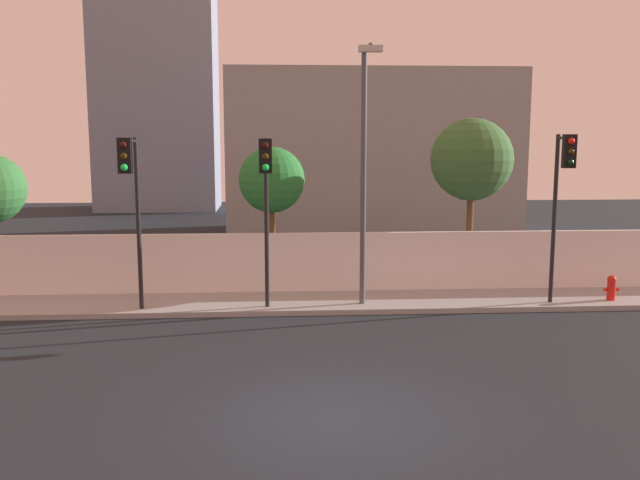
{
  "coord_description": "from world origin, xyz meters",
  "views": [
    {
      "loc": [
        -0.96,
        -11.74,
        4.95
      ],
      "look_at": [
        0.2,
        6.5,
        2.18
      ],
      "focal_mm": 39.47,
      "sensor_mm": 36.0,
      "label": 1
    }
  ],
  "objects_px": {
    "roadside_tree_midright": "(472,160)",
    "street_lamp_curbside": "(364,158)",
    "traffic_light_right": "(266,187)",
    "fire_hydrant": "(611,287)",
    "traffic_light_left": "(562,183)",
    "traffic_light_center": "(131,187)",
    "roadside_tree_midleft": "(272,181)"
  },
  "relations": [
    {
      "from": "traffic_light_left",
      "to": "traffic_light_right",
      "type": "relative_size",
      "value": 1.02
    },
    {
      "from": "traffic_light_left",
      "to": "roadside_tree_midright",
      "type": "distance_m",
      "value": 3.91
    },
    {
      "from": "street_lamp_curbside",
      "to": "roadside_tree_midright",
      "type": "height_order",
      "value": "street_lamp_curbside"
    },
    {
      "from": "traffic_light_left",
      "to": "traffic_light_center",
      "type": "bearing_deg",
      "value": -179.04
    },
    {
      "from": "traffic_light_left",
      "to": "roadside_tree_midright",
      "type": "bearing_deg",
      "value": 113.35
    },
    {
      "from": "traffic_light_right",
      "to": "roadside_tree_midright",
      "type": "relative_size",
      "value": 0.86
    },
    {
      "from": "street_lamp_curbside",
      "to": "fire_hydrant",
      "type": "relative_size",
      "value": 9.58
    },
    {
      "from": "traffic_light_left",
      "to": "street_lamp_curbside",
      "type": "distance_m",
      "value": 5.48
    },
    {
      "from": "traffic_light_center",
      "to": "roadside_tree_midright",
      "type": "xyz_separation_m",
      "value": [
        10.09,
        3.76,
        0.52
      ]
    },
    {
      "from": "street_lamp_curbside",
      "to": "fire_hydrant",
      "type": "height_order",
      "value": "street_lamp_curbside"
    },
    {
      "from": "roadside_tree_midleft",
      "to": "roadside_tree_midright",
      "type": "height_order",
      "value": "roadside_tree_midright"
    },
    {
      "from": "roadside_tree_midleft",
      "to": "traffic_light_left",
      "type": "bearing_deg",
      "value": -24.08
    },
    {
      "from": "traffic_light_center",
      "to": "roadside_tree_midleft",
      "type": "relative_size",
      "value": 1.03
    },
    {
      "from": "traffic_light_right",
      "to": "traffic_light_left",
      "type": "bearing_deg",
      "value": 0.06
    },
    {
      "from": "traffic_light_right",
      "to": "roadside_tree_midright",
      "type": "bearing_deg",
      "value": 28.52
    },
    {
      "from": "traffic_light_center",
      "to": "traffic_light_right",
      "type": "relative_size",
      "value": 1.01
    },
    {
      "from": "traffic_light_left",
      "to": "street_lamp_curbside",
      "type": "bearing_deg",
      "value": 175.45
    },
    {
      "from": "traffic_light_right",
      "to": "street_lamp_curbside",
      "type": "height_order",
      "value": "street_lamp_curbside"
    },
    {
      "from": "traffic_light_right",
      "to": "street_lamp_curbside",
      "type": "bearing_deg",
      "value": 9.26
    },
    {
      "from": "traffic_light_right",
      "to": "fire_hydrant",
      "type": "distance_m",
      "value": 10.45
    },
    {
      "from": "roadside_tree_midleft",
      "to": "traffic_light_center",
      "type": "bearing_deg",
      "value": -134.14
    },
    {
      "from": "traffic_light_center",
      "to": "roadside_tree_midleft",
      "type": "height_order",
      "value": "traffic_light_center"
    },
    {
      "from": "street_lamp_curbside",
      "to": "fire_hydrant",
      "type": "distance_m",
      "value": 8.2
    },
    {
      "from": "traffic_light_left",
      "to": "roadside_tree_midright",
      "type": "xyz_separation_m",
      "value": [
        -1.54,
        3.56,
        0.49
      ]
    },
    {
      "from": "traffic_light_left",
      "to": "roadside_tree_midright",
      "type": "relative_size",
      "value": 0.88
    },
    {
      "from": "roadside_tree_midright",
      "to": "street_lamp_curbside",
      "type": "bearing_deg",
      "value": -141.09
    },
    {
      "from": "street_lamp_curbside",
      "to": "fire_hydrant",
      "type": "bearing_deg",
      "value": 1.27
    },
    {
      "from": "traffic_light_left",
      "to": "fire_hydrant",
      "type": "relative_size",
      "value": 6.51
    },
    {
      "from": "traffic_light_right",
      "to": "fire_hydrant",
      "type": "relative_size",
      "value": 6.37
    },
    {
      "from": "traffic_light_left",
      "to": "fire_hydrant",
      "type": "height_order",
      "value": "traffic_light_left"
    },
    {
      "from": "traffic_light_center",
      "to": "street_lamp_curbside",
      "type": "bearing_deg",
      "value": 5.77
    },
    {
      "from": "traffic_light_left",
      "to": "traffic_light_center",
      "type": "height_order",
      "value": "traffic_light_left"
    }
  ]
}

